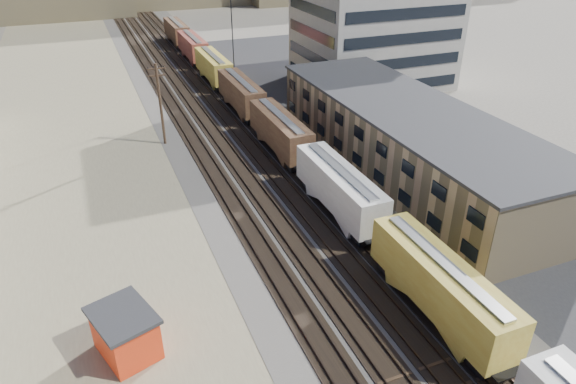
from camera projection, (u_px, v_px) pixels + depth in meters
name	position (u px, v px, depth m)	size (l,w,h in m)	color
ground	(422.00, 370.00, 32.31)	(300.00, 300.00, 0.00)	#6B6356
ballast_bed	(215.00, 114.00, 72.88)	(18.00, 200.00, 0.06)	#4C4742
dirt_yard	(67.00, 165.00, 58.19)	(24.00, 180.00, 0.03)	#83775A
asphalt_lot	(406.00, 129.00, 67.95)	(26.00, 120.00, 0.04)	#232326
rail_tracks	(211.00, 114.00, 72.66)	(11.40, 200.00, 0.24)	black
freight_train	(259.00, 110.00, 66.20)	(3.00, 119.74, 4.46)	black
warehouse	(407.00, 138.00, 55.77)	(12.40, 40.40, 7.25)	tan
office_tower	(374.00, 26.00, 81.64)	(22.60, 18.60, 18.45)	#9E998E
utility_pole_north	(160.00, 103.00, 61.05)	(2.20, 0.32, 10.00)	#382619
radio_mast	(232.00, 31.00, 78.58)	(1.20, 0.16, 18.00)	black
maintenance_shed	(125.00, 333.00, 32.86)	(4.69, 5.33, 3.27)	#F23B16
parked_car_silver	(571.00, 186.00, 52.19)	(2.18, 5.37, 1.56)	#999AA0
parked_car_blue	(377.00, 81.00, 84.37)	(2.29, 4.97, 1.38)	navy
parked_car_far	(352.00, 68.00, 90.95)	(1.87, 4.65, 1.58)	silver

